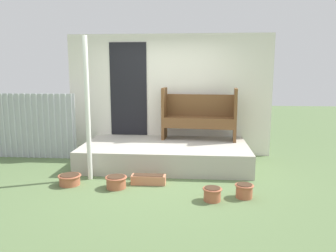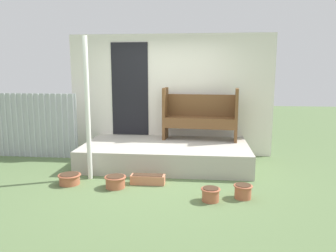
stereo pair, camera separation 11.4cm
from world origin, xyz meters
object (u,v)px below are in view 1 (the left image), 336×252
at_px(flower_pot_right, 212,193).
at_px(flower_pot_far_right, 244,190).
at_px(support_post, 88,110).
at_px(flower_pot_middle, 116,181).
at_px(bench, 199,114).
at_px(flower_pot_left, 70,179).
at_px(planter_box_rect, 149,179).

xyz_separation_m(flower_pot_right, flower_pot_far_right, (0.47, 0.15, 0.01)).
xyz_separation_m(support_post, flower_pot_middle, (0.55, -0.39, -1.09)).
xyz_separation_m(support_post, bench, (1.86, 1.47, -0.24)).
bearing_deg(flower_pot_left, bench, 40.25).
height_order(bench, planter_box_rect, bench).
relative_size(flower_pot_left, flower_pot_middle, 1.07).
height_order(flower_pot_middle, flower_pot_right, flower_pot_right).
bearing_deg(flower_pot_far_right, bench, 107.09).
xyz_separation_m(bench, planter_box_rect, (-0.83, -1.64, -0.88)).
xyz_separation_m(bench, flower_pot_far_right, (0.64, -2.10, -0.84)).
bearing_deg(flower_pot_middle, planter_box_rect, 24.60).
xyz_separation_m(support_post, planter_box_rect, (1.03, -0.17, -1.12)).
distance_m(flower_pot_left, flower_pot_right, 2.32).
distance_m(flower_pot_middle, planter_box_rect, 0.53).
bearing_deg(support_post, flower_pot_far_right, -14.09).
relative_size(flower_pot_middle, planter_box_rect, 0.62).
bearing_deg(support_post, flower_pot_left, -127.68).
bearing_deg(flower_pot_middle, flower_pot_left, 174.18).
distance_m(bench, planter_box_rect, 2.04).
bearing_deg(planter_box_rect, flower_pot_right, -31.36).
relative_size(bench, flower_pot_middle, 4.44).
xyz_separation_m(support_post, flower_pot_left, (-0.24, -0.31, -1.10)).
bearing_deg(flower_pot_far_right, flower_pot_right, -161.88).
distance_m(flower_pot_right, planter_box_rect, 1.18).
relative_size(flower_pot_middle, flower_pot_right, 1.24).
bearing_deg(flower_pot_middle, flower_pot_right, -14.69).
bearing_deg(flower_pot_middle, support_post, 144.30).
relative_size(flower_pot_right, planter_box_rect, 0.50).
height_order(bench, flower_pot_far_right, bench).
distance_m(support_post, flower_pot_far_right, 2.80).
bearing_deg(support_post, flower_pot_middle, -35.70).
relative_size(support_post, flower_pot_right, 8.51).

